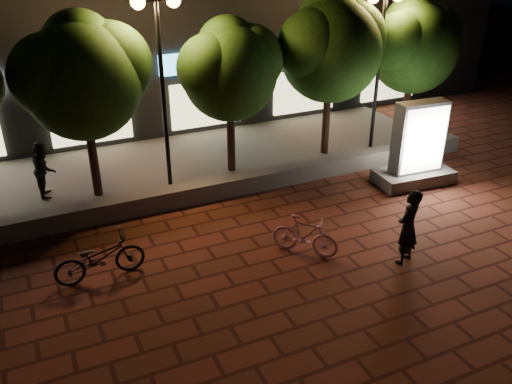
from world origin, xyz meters
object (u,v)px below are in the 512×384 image
pedestrian (44,169)px  street_lamp_left (159,45)px  tree_right (331,44)px  scooter_parked (100,258)px  scooter_pink (305,235)px  tree_mid (230,66)px  street_lamp_right (382,30)px  rider (408,227)px  ad_kiosk (417,151)px  tree_left (83,73)px  tree_far_right (415,42)px

pedestrian → street_lamp_left: bearing=-95.8°
tree_right → scooter_parked: tree_right is taller
scooter_pink → tree_right: bearing=11.9°
tree_mid → street_lamp_right: size_ratio=0.90×
street_lamp_left → rider: size_ratio=2.92×
ad_kiosk → pedestrian: bearing=160.5°
tree_right → ad_kiosk: (1.19, -2.99, -2.58)m
pedestrian → scooter_pink: bearing=-130.2°
tree_mid → street_lamp_left: size_ratio=0.87×
tree_left → tree_far_right: bearing=-0.0°
tree_far_right → tree_left: bearing=180.0°
tree_far_right → scooter_pink: size_ratio=3.06×
street_lamp_left → street_lamp_right: size_ratio=1.04×
rider → street_lamp_left: bearing=-81.7°
tree_left → street_lamp_right: street_lamp_right is taller
street_lamp_right → pedestrian: 10.72m
ad_kiosk → scooter_parked: (-9.16, -1.00, -0.49)m
rider → pedestrian: size_ratio=1.14×
pedestrian → tree_left: bearing=-103.1°
rider → scooter_parked: (-6.23, 2.20, -0.39)m
ad_kiosk → tree_mid: bearing=146.4°
ad_kiosk → rider: bearing=-132.3°
ad_kiosk → scooter_pink: bearing=-157.5°
tree_right → rider: tree_right is taller
tree_mid → street_lamp_left: bearing=-172.7°
tree_left → tree_right: size_ratio=0.97×
scooter_parked → street_lamp_left: bearing=-36.7°
street_lamp_right → ad_kiosk: bearing=-99.5°
tree_mid → scooter_pink: (-0.28, -4.97, -2.75)m
street_lamp_right → rider: 7.46m
scooter_pink → rider: (1.85, -1.23, 0.42)m
rider → scooter_pink: bearing=-56.6°
tree_mid → tree_far_right: bearing=0.0°
rider → scooter_parked: size_ratio=0.94×
tree_left → ad_kiosk: size_ratio=2.01×
tree_right → ad_kiosk: size_ratio=2.08×
tree_right → ad_kiosk: tree_right is taller
tree_mid → tree_far_right: (6.50, 0.00, 0.15)m
tree_right → scooter_pink: bearing=-125.8°
tree_mid → tree_far_right: 6.50m
tree_right → street_lamp_left: size_ratio=0.98×
street_lamp_right → scooter_pink: size_ratio=3.20×
tree_left → tree_mid: tree_left is taller
tree_far_right → tree_mid: bearing=-180.0°
tree_far_right → scooter_parked: size_ratio=2.52×
tree_mid → pedestrian: bearing=174.8°
street_lamp_right → pedestrian: street_lamp_right is taller
tree_mid → ad_kiosk: size_ratio=1.85×
tree_left → tree_right: (7.30, 0.00, 0.12)m
tree_mid → street_lamp_right: (4.95, -0.26, 0.68)m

